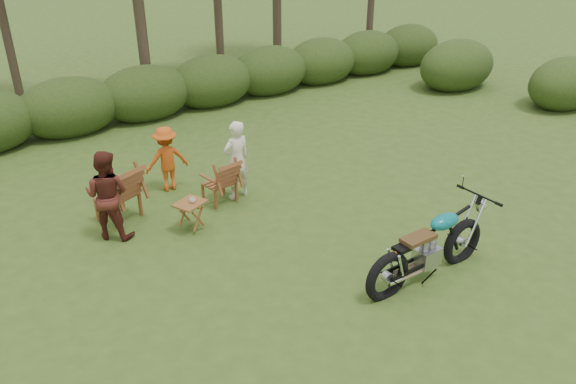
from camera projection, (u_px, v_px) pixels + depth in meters
ground at (380, 273)px, 8.68m from camera, size 80.00×80.00×0.00m
motorcycle at (424, 276)px, 8.61m from camera, size 2.29×0.89×1.31m
lawn_chair_right at (220, 201)px, 10.83m from camera, size 0.69×0.69×0.90m
lawn_chair_left at (120, 218)px, 10.23m from camera, size 0.94×0.94×1.06m
side_table at (191, 216)px, 9.74m from camera, size 0.65×0.60×0.54m
cup at (193, 200)px, 9.60m from camera, size 0.14×0.14×0.09m
adult_a at (238, 197)px, 10.98m from camera, size 0.60×0.42×1.56m
adult_b at (114, 235)px, 9.68m from camera, size 0.96×0.96×1.57m
child at (170, 189)px, 11.28m from camera, size 0.90×0.59×1.32m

